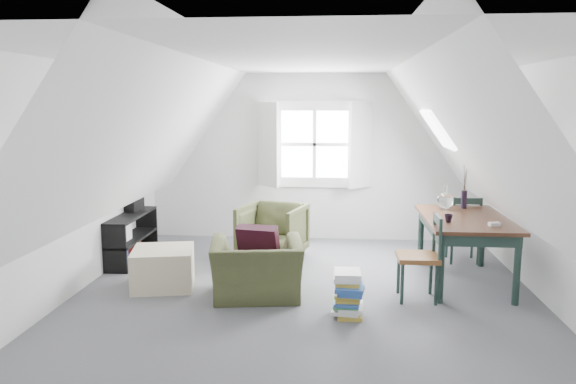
# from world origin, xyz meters

# --- Properties ---
(floor) EXTENTS (5.50, 5.50, 0.00)m
(floor) POSITION_xyz_m (0.00, 0.00, 0.00)
(floor) COLOR #535459
(floor) RESTS_ON ground
(ceiling) EXTENTS (5.50, 5.50, 0.00)m
(ceiling) POSITION_xyz_m (0.00, 0.00, 2.50)
(ceiling) COLOR white
(ceiling) RESTS_ON wall_back
(wall_back) EXTENTS (5.00, 0.00, 5.00)m
(wall_back) POSITION_xyz_m (0.00, 2.75, 1.25)
(wall_back) COLOR silver
(wall_back) RESTS_ON ground
(wall_front) EXTENTS (5.00, 0.00, 5.00)m
(wall_front) POSITION_xyz_m (0.00, -2.75, 1.25)
(wall_front) COLOR silver
(wall_front) RESTS_ON ground
(wall_left) EXTENTS (0.00, 5.50, 5.50)m
(wall_left) POSITION_xyz_m (-2.50, 0.00, 1.25)
(wall_left) COLOR silver
(wall_left) RESTS_ON ground
(wall_right) EXTENTS (0.00, 5.50, 5.50)m
(wall_right) POSITION_xyz_m (2.50, 0.00, 1.25)
(wall_right) COLOR silver
(wall_right) RESTS_ON ground
(slope_left) EXTENTS (3.19, 5.50, 4.48)m
(slope_left) POSITION_xyz_m (-1.55, 0.00, 1.78)
(slope_left) COLOR white
(slope_left) RESTS_ON wall_left
(slope_right) EXTENTS (3.19, 5.50, 4.48)m
(slope_right) POSITION_xyz_m (1.55, 0.00, 1.78)
(slope_right) COLOR white
(slope_right) RESTS_ON wall_right
(dormer_window) EXTENTS (1.71, 0.35, 1.30)m
(dormer_window) POSITION_xyz_m (0.00, 2.68, 1.45)
(dormer_window) COLOR white
(dormer_window) RESTS_ON wall_back
(skylight) EXTENTS (0.35, 0.75, 0.47)m
(skylight) POSITION_xyz_m (1.55, 1.30, 1.75)
(skylight) COLOR white
(skylight) RESTS_ON slope_right
(armchair_near) EXTENTS (1.07, 0.97, 0.62)m
(armchair_near) POSITION_xyz_m (-0.51, 0.05, 0.00)
(armchair_near) COLOR #3B4021
(armchair_near) RESTS_ON floor
(armchair_far) EXTENTS (0.98, 0.99, 0.73)m
(armchair_far) POSITION_xyz_m (-0.51, 1.58, 0.00)
(armchair_far) COLOR #3B4021
(armchair_far) RESTS_ON floor
(throw_pillow) EXTENTS (0.48, 0.33, 0.46)m
(throw_pillow) POSITION_xyz_m (-0.51, 0.20, 0.54)
(throw_pillow) COLOR #330D1C
(throw_pillow) RESTS_ON armchair_near
(ottoman) EXTENTS (0.78, 0.78, 0.44)m
(ottoman) POSITION_xyz_m (-1.61, 0.30, 0.22)
(ottoman) COLOR beige
(ottoman) RESTS_ON floor
(dining_table) EXTENTS (0.93, 1.55, 0.78)m
(dining_table) POSITION_xyz_m (1.80, 0.73, 0.67)
(dining_table) COLOR #331B0F
(dining_table) RESTS_ON floor
(demijohn) EXTENTS (0.20, 0.20, 0.29)m
(demijohn) POSITION_xyz_m (1.65, 1.18, 0.90)
(demijohn) COLOR silver
(demijohn) RESTS_ON dining_table
(vase_twigs) EXTENTS (0.07, 0.08, 0.55)m
(vase_twigs) POSITION_xyz_m (1.90, 1.28, 0.90)
(vase_twigs) COLOR black
(vase_twigs) RESTS_ON dining_table
(cup) EXTENTS (0.11, 0.11, 0.09)m
(cup) POSITION_xyz_m (1.55, 0.43, 0.78)
(cup) COLOR black
(cup) RESTS_ON dining_table
(paper_box) EXTENTS (0.12, 0.09, 0.04)m
(paper_box) POSITION_xyz_m (2.00, 0.28, 0.80)
(paper_box) COLOR white
(paper_box) RESTS_ON dining_table
(dining_chair_far) EXTENTS (0.41, 0.41, 0.88)m
(dining_chair_far) POSITION_xyz_m (1.99, 1.61, 0.46)
(dining_chair_far) COLOR brown
(dining_chair_far) RESTS_ON floor
(dining_chair_near) EXTENTS (0.43, 0.43, 0.91)m
(dining_chair_near) POSITION_xyz_m (1.23, 0.13, 0.47)
(dining_chair_near) COLOR brown
(dining_chair_near) RESTS_ON floor
(media_shelf) EXTENTS (0.40, 1.21, 0.62)m
(media_shelf) POSITION_xyz_m (-2.40, 1.28, 0.28)
(media_shelf) COLOR black
(media_shelf) RESTS_ON floor
(electronics_box) EXTENTS (0.23, 0.29, 0.20)m
(electronics_box) POSITION_xyz_m (-2.40, 1.57, 0.71)
(electronics_box) COLOR black
(electronics_box) RESTS_ON media_shelf
(magazine_stack) EXTENTS (0.33, 0.40, 0.45)m
(magazine_stack) POSITION_xyz_m (0.46, -0.41, 0.22)
(magazine_stack) COLOR #B29933
(magazine_stack) RESTS_ON floor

